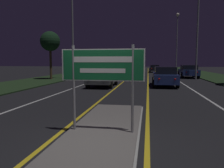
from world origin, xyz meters
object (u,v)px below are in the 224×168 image
Objects in this scene: car_receding_0 at (165,76)px; streetlight_right_near at (198,18)px; highway_sign at (102,70)px; car_approaching_0 at (103,77)px; streetlight_right_far at (177,32)px; car_receding_1 at (188,71)px; car_approaching_2 at (129,67)px; car_approaching_1 at (99,70)px; streetlight_left_near at (72,13)px; car_receding_2 at (155,68)px.

streetlight_right_near is at bearing 61.77° from car_receding_0.
car_approaching_0 is (-2.30, 11.14, -0.98)m from highway_sign.
streetlight_right_far is 2.46× the size of car_receding_1.
streetlight_right_near reaches higher than car_receding_0.
streetlight_right_far is 2.55× the size of car_approaching_2.
streetlight_right_far is at bearing 89.34° from streetlight_right_near.
streetlight_right_far is at bearing 71.87° from car_approaching_0.
car_approaching_1 is at bearing 164.96° from car_receding_1.
streetlight_right_near is at bearing -90.66° from streetlight_right_far.
car_approaching_0 is at bearing -108.13° from streetlight_right_far.
car_approaching_0 is (-8.23, -10.61, -0.07)m from car_receding_1.
streetlight_right_far is 2.69× the size of car_approaching_1.
car_approaching_0 is at bearing -168.15° from car_receding_0.
car_approaching_0 is (-4.77, -1.00, -0.05)m from car_receding_0.
streetlight_right_far is 17.56m from car_receding_1.
streetlight_right_near is 14.52m from car_approaching_1.
streetlight_right_far is 2.37× the size of car_receding_0.
car_receding_1 is at bearing 21.67° from streetlight_left_near.
streetlight_left_near is 13.19m from streetlight_right_near.
streetlight_left_near is at bearing 111.80° from highway_sign.
car_receding_2 is at bearing 78.99° from car_approaching_0.
car_receding_1 is 13.42m from car_approaching_0.
car_receding_1 is at bearing 97.58° from streetlight_right_near.
car_receding_0 reaches higher than car_receding_2.
car_approaching_2 is at bearing 141.77° from car_receding_2.
car_receding_0 is (9.16, -4.59, -6.11)m from streetlight_left_near.
highway_sign is 22.55m from car_receding_1.
car_receding_1 is at bearing 70.19° from car_receding_0.
car_receding_0 is 1.14× the size of car_approaching_1.
car_receding_1 is at bearing -15.04° from car_approaching_1.
car_approaching_0 reaches higher than car_receding_2.
car_approaching_0 is at bearing -89.15° from car_approaching_2.
highway_sign is 38.99m from car_approaching_2.
car_approaching_1 is (-8.12, -10.03, 0.01)m from car_receding_2.
car_approaching_2 is (-5.04, 3.97, 0.03)m from car_receding_2.
highway_sign is at bearing -105.24° from car_receding_1.
car_receding_0 is at bearing -57.07° from car_approaching_1.
streetlight_left_near reaches higher than car_receding_2.
car_approaching_2 is at bearing 174.16° from streetlight_right_far.
streetlight_right_far is 2.40× the size of car_receding_2.
car_approaching_0 is at bearing -136.70° from streetlight_right_near.
car_receding_2 is at bearing 105.29° from car_receding_1.
highway_sign is at bearing -76.89° from car_approaching_1.
car_approaching_1 is (-11.72, 3.15, -0.07)m from car_receding_1.
streetlight_right_far is at bearing -5.84° from car_approaching_2.
streetlight_left_near is 14.88m from car_receding_1.
streetlight_right_far reaches higher than car_approaching_1.
streetlight_left_near is at bearing 153.37° from car_receding_0.
car_receding_1 is at bearing -74.71° from car_receding_2.
streetlight_right_near is 2.32× the size of car_receding_1.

